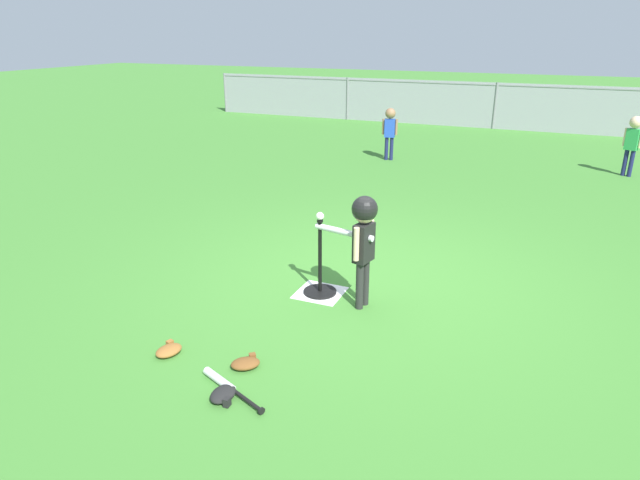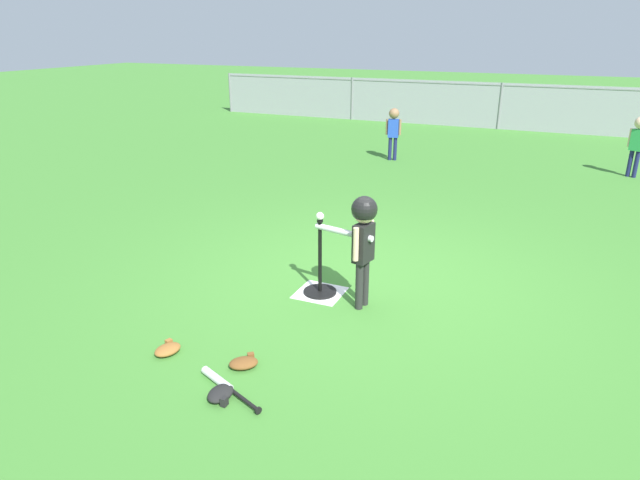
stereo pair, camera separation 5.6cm
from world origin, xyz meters
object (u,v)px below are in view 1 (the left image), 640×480
batting_tee (320,281)px  fielder_near_left (390,127)px  fielder_near_right (633,138)px  glove_tossed_aside (169,350)px  spare_bat_silver (225,384)px  glove_by_plate (246,363)px  glove_near_bats (223,394)px  baseball_on_tee (320,216)px  batter_child (363,229)px

batting_tee → fielder_near_left: 6.06m
fielder_near_right → glove_tossed_aside: size_ratio=4.05×
spare_bat_silver → glove_by_plate: size_ratio=2.32×
glove_by_plate → glove_tossed_aside: (-0.65, -0.08, 0.00)m
fielder_near_right → spare_bat_silver: fielder_near_right is taller
glove_near_bats → glove_tossed_aside: bearing=155.8°
batting_tee → spare_bat_silver: batting_tee is taller
fielder_near_left → batting_tee: bearing=-79.7°
baseball_on_tee → spare_bat_silver: 1.83m
fielder_near_right → spare_bat_silver: size_ratio=1.64×
batter_child → glove_tossed_aside: bearing=-129.2°
batter_child → glove_near_bats: batter_child is taller
fielder_near_right → spare_bat_silver: bearing=-111.4°
fielder_near_left → glove_by_plate: size_ratio=3.67×
batter_child → glove_near_bats: bearing=-103.9°
batting_tee → fielder_near_left: (-1.08, 5.94, 0.52)m
glove_by_plate → glove_tossed_aside: 0.65m
batter_child → fielder_near_right: 6.95m
glove_tossed_aside → batter_child: bearing=50.8°
fielder_near_left → spare_bat_silver: (1.05, -7.61, -0.61)m
glove_tossed_aside → batting_tee: bearing=65.6°
batting_tee → glove_tossed_aside: bearing=-114.4°
batter_child → fielder_near_left: bearing=104.2°
baseball_on_tee → glove_near_bats: 1.93m
fielder_near_right → glove_tossed_aside: bearing=-115.8°
glove_by_plate → fielder_near_right: bearing=68.0°
baseball_on_tee → fielder_near_left: 6.04m
baseball_on_tee → batter_child: bearing=-12.0°
spare_bat_silver → glove_near_bats: size_ratio=2.85×
glove_tossed_aside → spare_bat_silver: bearing=-17.4°
batting_tee → glove_near_bats: batting_tee is taller
glove_tossed_aside → fielder_near_right: bearing=64.2°
baseball_on_tee → fielder_near_right: 7.05m
fielder_near_right → glove_near_bats: 8.69m
baseball_on_tee → glove_tossed_aside: bearing=-114.4°
batting_tee → glove_near_bats: (0.03, -1.78, -0.09)m
batter_child → glove_tossed_aside: size_ratio=4.14×
batting_tee → batter_child: (0.45, -0.10, 0.63)m
fielder_near_left → glove_tossed_aside: (0.41, -7.41, -0.61)m
fielder_near_right → batter_child: bearing=-112.4°
fielder_near_left → baseball_on_tee: bearing=-79.7°
batter_child → baseball_on_tee: bearing=168.0°
spare_bat_silver → baseball_on_tee: bearing=89.1°
fielder_near_left → glove_by_plate: 7.43m
fielder_near_left → glove_near_bats: fielder_near_left is taller
glove_near_bats → fielder_near_right: bearing=69.3°
glove_near_bats → glove_by_plate: bearing=97.5°
baseball_on_tee → batter_child: size_ratio=0.07×
glove_near_bats → glove_tossed_aside: same height
baseball_on_tee → fielder_near_left: (-1.08, 5.94, -0.14)m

